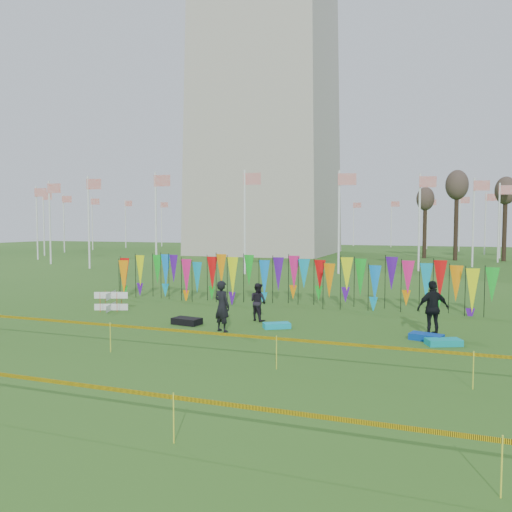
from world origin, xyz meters
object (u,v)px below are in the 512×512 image
(person_left, at_px, (222,306))
(kite_bag_blue, at_px, (426,337))
(box_kite, at_px, (111,301))
(person_mid, at_px, (258,302))
(kite_bag_teal, at_px, (444,342))
(person_right, at_px, (433,308))
(kite_bag_turquoise, at_px, (277,325))
(kite_bag_black, at_px, (187,321))

(person_left, xyz_separation_m, kite_bag_blue, (6.90, 1.05, -0.81))
(box_kite, relative_size, person_left, 0.46)
(person_left, bearing_deg, kite_bag_blue, -149.35)
(person_mid, relative_size, kite_bag_teal, 1.41)
(person_right, xyz_separation_m, kite_bag_blue, (-0.18, -0.74, -0.84))
(person_mid, height_order, kite_bag_turquoise, person_mid)
(kite_bag_black, bearing_deg, kite_bag_teal, -1.37)
(kite_bag_blue, relative_size, kite_bag_black, 0.97)
(kite_bag_turquoise, height_order, kite_bag_teal, kite_bag_teal)
(person_left, height_order, kite_bag_blue, person_left)
(box_kite, relative_size, person_right, 0.44)
(person_left, distance_m, kite_bag_teal, 7.48)
(person_mid, bearing_deg, person_right, -158.89)
(box_kite, height_order, person_mid, person_mid)
(person_mid, height_order, kite_bag_teal, person_mid)
(box_kite, distance_m, kite_bag_teal, 13.95)
(person_left, distance_m, person_right, 7.30)
(person_mid, bearing_deg, person_left, 103.01)
(kite_bag_black, xyz_separation_m, kite_bag_teal, (9.22, -0.22, -0.02))
(person_left, xyz_separation_m, kite_bag_black, (-1.79, 0.72, -0.79))
(box_kite, relative_size, kite_bag_turquoise, 0.86)
(person_right, height_order, kite_bag_blue, person_right)
(kite_bag_black, bearing_deg, box_kite, 160.83)
(person_left, bearing_deg, person_mid, -80.88)
(person_right, xyz_separation_m, kite_bag_teal, (0.34, -1.29, -0.85))
(kite_bag_blue, relative_size, kite_bag_teal, 0.97)
(kite_bag_turquoise, xyz_separation_m, kite_bag_blue, (5.24, -0.18, 0.01))
(kite_bag_turquoise, distance_m, kite_bag_teal, 5.81)
(box_kite, distance_m, kite_bag_blue, 13.36)
(box_kite, relative_size, kite_bag_teal, 0.79)
(person_left, relative_size, kite_bag_blue, 1.76)
(person_mid, distance_m, kite_bag_blue, 6.52)
(kite_bag_black, relative_size, kite_bag_teal, 1.00)
(box_kite, bearing_deg, person_left, -19.98)
(person_left, height_order, person_right, person_right)
(box_kite, bearing_deg, kite_bag_teal, -7.51)
(person_left, bearing_deg, box_kite, 2.03)
(person_right, xyz_separation_m, kite_bag_turquoise, (-5.42, -0.56, -0.86))
(box_kite, xyz_separation_m, kite_bag_turquoise, (8.06, -1.10, -0.32))
(box_kite, height_order, kite_bag_black, box_kite)
(box_kite, xyz_separation_m, person_right, (13.48, -0.54, 0.53))
(box_kite, xyz_separation_m, kite_bag_teal, (13.82, -1.82, -0.32))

